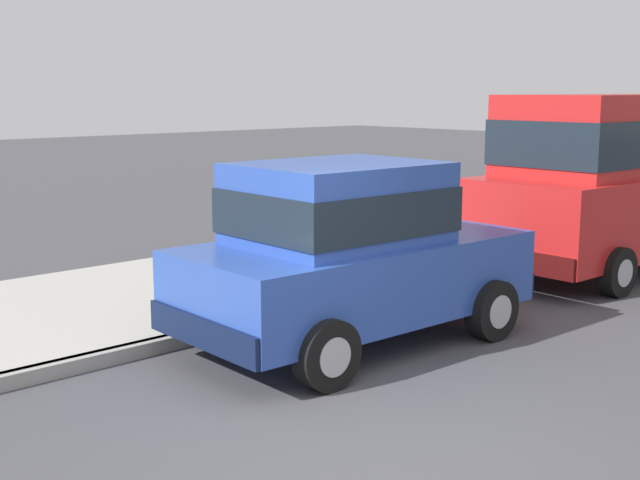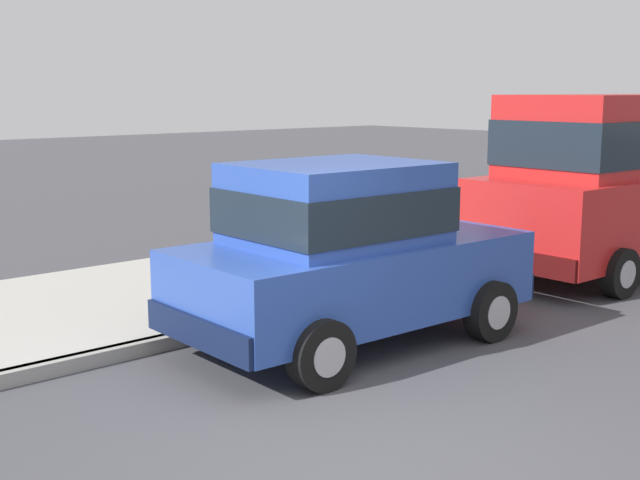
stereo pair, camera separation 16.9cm
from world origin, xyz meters
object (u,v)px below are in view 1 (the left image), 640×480
Objects in this scene: car_blue_hatchback at (349,251)px; car_red_van at (615,174)px; dog_black at (284,246)px; fire_hydrant at (215,282)px.

car_red_van is (-0.05, 5.43, 0.42)m from car_blue_hatchback.
dog_black is at bearing 151.21° from car_blue_hatchback.
fire_hydrant is at bearing -160.03° from car_blue_hatchback.
car_blue_hatchback is at bearing -28.79° from dog_black.
car_blue_hatchback is 3.35m from dog_black.
dog_black is 1.04× the size of fire_hydrant.
car_blue_hatchback reaches higher than dog_black.
car_blue_hatchback is 1.72m from fire_hydrant.
car_blue_hatchback is at bearing 19.97° from fire_hydrant.
car_red_van is 4.87m from dog_black.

